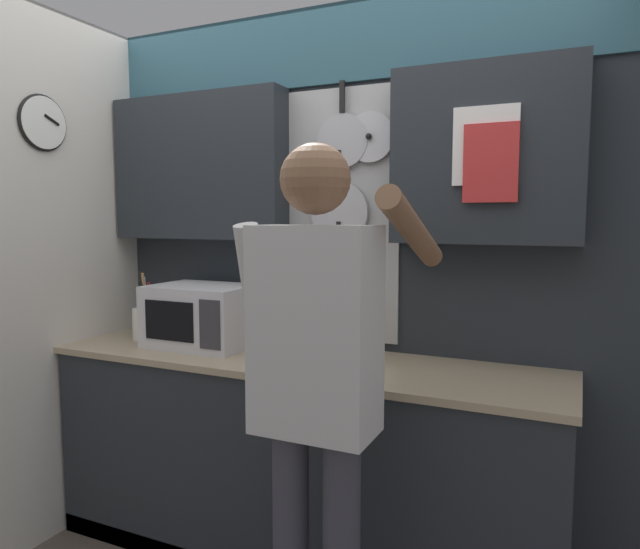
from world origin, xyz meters
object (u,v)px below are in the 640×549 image
(utensil_crock, at_px, (145,321))
(person, at_px, (317,371))
(knife_block, at_px, (345,337))
(microwave, at_px, (203,316))

(utensil_crock, height_order, person, person)
(knife_block, relative_size, utensil_crock, 0.83)
(microwave, distance_m, knife_block, 0.74)
(person, bearing_deg, utensil_crock, 153.38)
(microwave, relative_size, person, 0.28)
(utensil_crock, bearing_deg, knife_block, -0.08)
(person, bearing_deg, microwave, 145.03)
(microwave, height_order, person, person)
(knife_block, xyz_separation_m, utensil_crock, (-1.11, 0.00, -0.01))
(microwave, relative_size, knife_block, 1.69)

